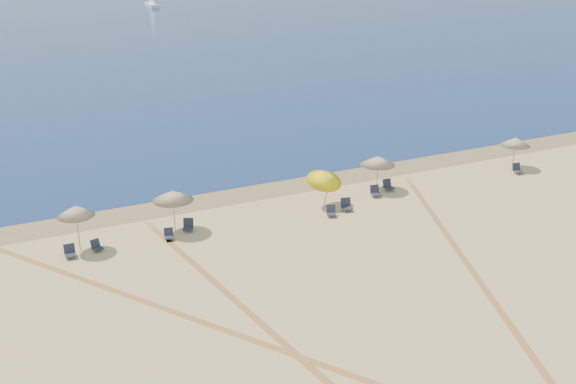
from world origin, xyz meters
name	(u,v)px	position (x,y,z in m)	size (l,w,h in m)	color
wet_sand	(261,190)	(0.00, 24.00, 0.00)	(500.00, 500.00, 0.00)	olive
umbrella_1	(76,211)	(-11.78, 20.18, 2.21)	(1.86, 1.86, 2.55)	gray
umbrella_2	(173,196)	(-6.68, 20.33, 2.11)	(2.18, 2.18, 2.45)	gray
umbrella_3	(325,177)	(2.40, 20.00, 1.82)	(2.10, 2.16, 2.44)	gray
umbrella_4	(378,161)	(6.63, 20.87, 1.97)	(2.18, 2.18, 2.31)	gray
umbrella_5	(516,142)	(17.31, 20.37, 1.92)	(1.96, 1.96, 2.26)	gray
chair_2	(70,252)	(-12.36, 19.61, 0.29)	(0.56, 0.66, 0.66)	#1C202D
chair_3	(96,246)	(-11.01, 19.79, 0.26)	(0.63, 0.69, 0.59)	#1C202D
chair_4	(169,235)	(-7.26, 19.52, 0.26)	(0.58, 0.65, 0.60)	#1C202D
chair_5	(188,225)	(-5.99, 20.14, 0.30)	(0.77, 0.82, 0.67)	#1C202D
chair_6	(331,212)	(2.04, 18.51, 0.28)	(0.71, 0.76, 0.63)	#1C202D
chair_7	(346,205)	(3.26, 18.88, 0.32)	(0.76, 0.83, 0.72)	#1C202D
chair_8	(375,192)	(5.99, 20.05, 0.30)	(0.68, 0.76, 0.68)	#1C202D
chair_9	(388,185)	(7.28, 20.59, 0.30)	(0.60, 0.70, 0.69)	#1C202D
chair_10	(517,169)	(16.89, 19.46, 0.30)	(0.66, 0.74, 0.68)	#1C202D
tire_tracks	(325,315)	(-3.41, 9.21, 0.00)	(51.12, 41.80, 0.00)	tan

